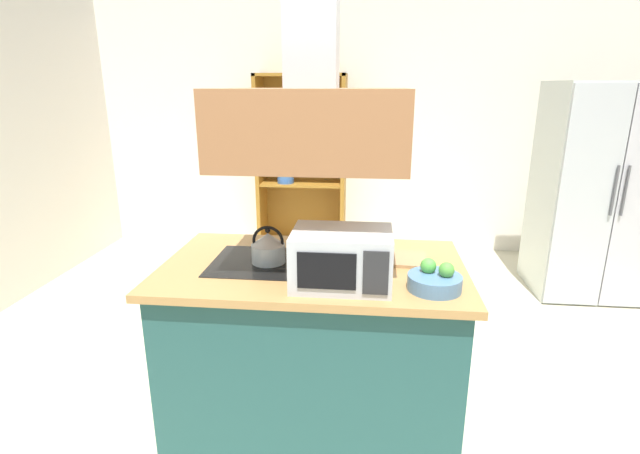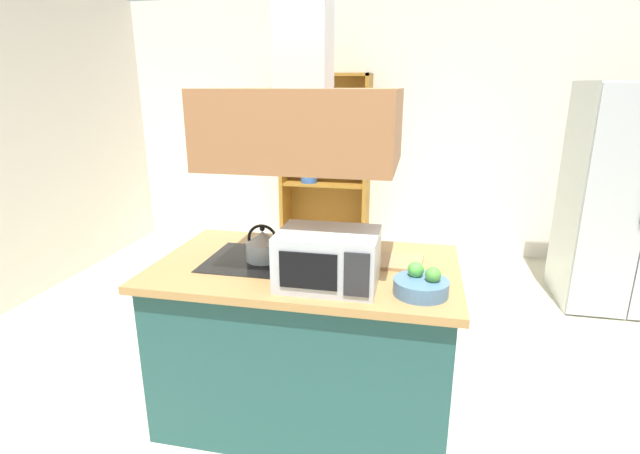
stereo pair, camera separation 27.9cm
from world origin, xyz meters
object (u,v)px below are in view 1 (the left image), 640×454
Objects in this scene: dish_cabinet at (302,175)px; cutting_board at (394,258)px; refrigerator at (596,192)px; kettle at (268,247)px; fruit_bowl at (435,280)px; microwave at (342,258)px.

cutting_board is (0.88, -2.69, 0.05)m from dish_cabinet.
dish_cabinet reaches higher than refrigerator.
fruit_bowl is (0.83, -0.26, -0.04)m from kettle.
dish_cabinet is 2.84m from cutting_board.
fruit_bowl is (1.05, -3.06, 0.09)m from dish_cabinet.
cutting_board is at bearing -71.83° from dish_cabinet.
cutting_board is 0.74× the size of microwave.
refrigerator reaches higher than microwave.
microwave is (0.40, -0.24, 0.05)m from kettle.
microwave reaches higher than cutting_board.
cutting_board is (0.66, 0.11, -0.08)m from kettle.
kettle is at bearing 149.22° from microwave.
dish_cabinet reaches higher than fruit_bowl.
dish_cabinet is 7.77× the size of fruit_bowl.
fruit_bowl is at bearing -71.07° from dish_cabinet.
cutting_board is at bearing 114.30° from fruit_bowl.
cutting_board is 0.41m from fruit_bowl.
dish_cabinet is 9.62× the size of kettle.
microwave reaches higher than kettle.
kettle reaches higher than fruit_bowl.
kettle reaches higher than cutting_board.
dish_cabinet reaches higher than microwave.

